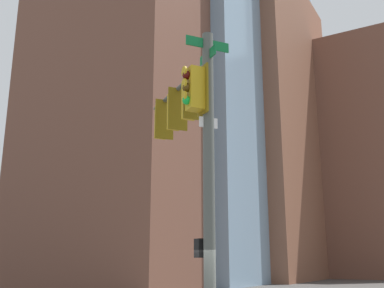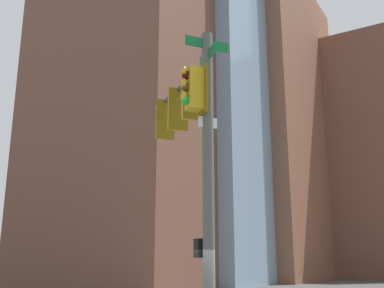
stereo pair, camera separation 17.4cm
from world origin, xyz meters
name	(u,v)px [view 2 (the right image)]	position (x,y,z in m)	size (l,w,h in m)	color
signal_pole_assembly	(190,137)	(-0.28, -1.24, 5.16)	(2.72, 3.32, 7.48)	#4C514C
building_brick_nearside	(172,46)	(-30.01, -21.98, 25.60)	(27.28, 16.17, 51.20)	brown
building_brick_midblock	(256,129)	(-45.36, -18.68, 19.26)	(21.50, 16.05, 38.52)	brown
building_glass_tower	(201,30)	(-41.56, -24.90, 33.82)	(32.33, 24.93, 67.64)	#7A99B2
building_brick_farside	(381,158)	(-57.83, -5.25, 16.14)	(16.18, 14.94, 32.28)	brown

